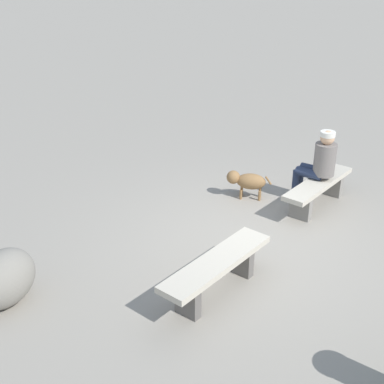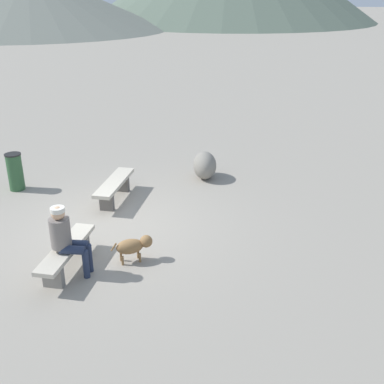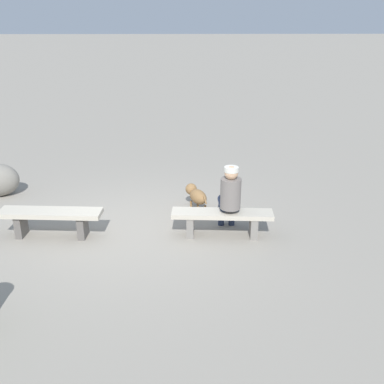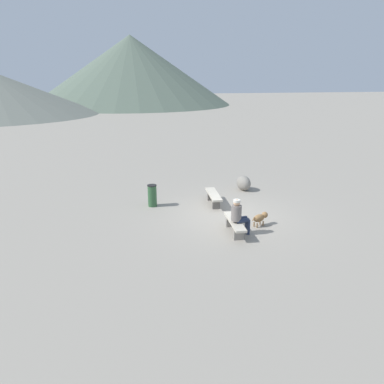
# 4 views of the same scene
# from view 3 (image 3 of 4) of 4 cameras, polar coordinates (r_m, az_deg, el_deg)

# --- Properties ---
(ground) EXTENTS (210.00, 210.00, 0.06)m
(ground) POSITION_cam_3_polar(r_m,az_deg,el_deg) (7.85, -7.87, -5.02)
(ground) COLOR gray
(bench_left) EXTENTS (1.75, 0.52, 0.48)m
(bench_left) POSITION_cam_3_polar(r_m,az_deg,el_deg) (7.75, -17.96, -3.15)
(bench_left) COLOR #605B56
(bench_left) RESTS_ON ground
(bench_right) EXTENTS (1.73, 0.49, 0.44)m
(bench_right) POSITION_cam_3_polar(r_m,az_deg,el_deg) (7.44, 3.95, -3.45)
(bench_right) COLOR gray
(bench_right) RESTS_ON ground
(seated_person) EXTENTS (0.35, 0.64, 1.25)m
(seated_person) POSITION_cam_3_polar(r_m,az_deg,el_deg) (7.35, 4.96, -0.31)
(seated_person) COLOR slate
(seated_person) RESTS_ON ground
(dog) EXTENTS (0.46, 0.70, 0.47)m
(dog) POSITION_cam_3_polar(r_m,az_deg,el_deg) (8.41, 0.58, -0.41)
(dog) COLOR olive
(dog) RESTS_ON ground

